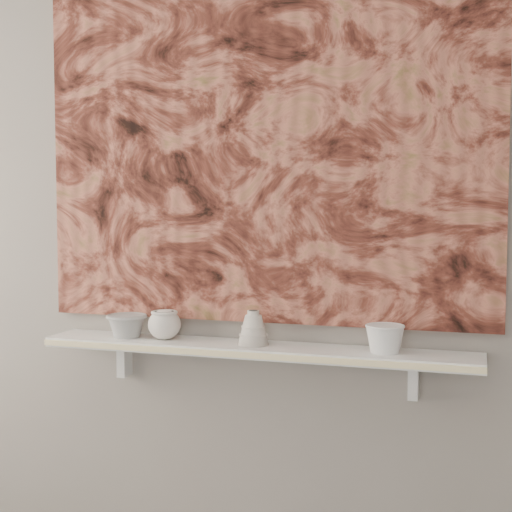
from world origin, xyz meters
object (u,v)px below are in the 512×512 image
at_px(painting, 261,152).
at_px(bowl_grey, 127,325).
at_px(cup_cream, 164,324).
at_px(shelf, 254,349).
at_px(bell_vessel, 253,328).
at_px(bowl_white, 385,338).

distance_m(painting, bowl_grey, 0.73).
bearing_deg(cup_cream, bowl_grey, 180.00).
bearing_deg(shelf, cup_cream, 180.00).
relative_size(bell_vessel, bowl_white, 0.93).
height_order(cup_cream, bowl_white, cup_cream).
xyz_separation_m(cup_cream, bell_vessel, (0.31, 0.00, 0.01)).
xyz_separation_m(painting, bowl_white, (0.41, -0.08, -0.57)).
bearing_deg(bell_vessel, painting, 88.61).
xyz_separation_m(painting, bowl_grey, (-0.45, -0.08, -0.57)).
height_order(shelf, bowl_grey, bowl_grey).
bearing_deg(painting, bowl_white, -11.11).
xyz_separation_m(shelf, bowl_white, (0.41, 0.00, 0.06)).
xyz_separation_m(shelf, bowl_grey, (-0.45, 0.00, 0.05)).
distance_m(painting, bell_vessel, 0.56).
bearing_deg(bell_vessel, cup_cream, 180.00).
bearing_deg(bell_vessel, bowl_grey, 180.00).
xyz_separation_m(shelf, painting, (0.00, 0.08, 0.62)).
bearing_deg(painting, shelf, -90.00).
relative_size(bowl_grey, cup_cream, 1.26).
bearing_deg(cup_cream, bell_vessel, 0.00).
bearing_deg(bowl_grey, cup_cream, 0.00).
bearing_deg(bell_vessel, shelf, 0.00).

